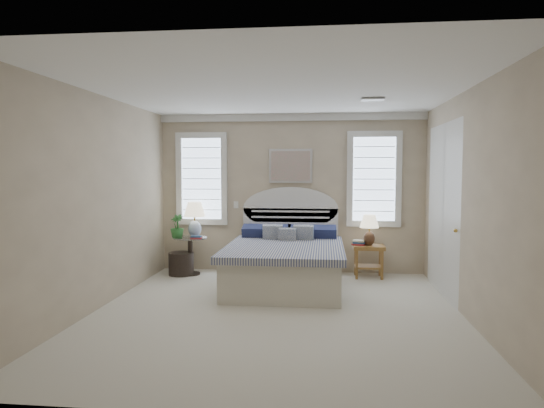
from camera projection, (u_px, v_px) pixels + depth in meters
The scene contains 21 objects.
floor at pixel (276, 313), 5.92m from camera, with size 4.50×5.00×0.01m, color beige.
ceiling at pixel (276, 90), 5.73m from camera, with size 4.50×5.00×0.01m, color white.
wall_back at pixel (291, 193), 8.30m from camera, with size 4.50×0.02×2.70m, color tan.
wall_left at pixel (98, 202), 6.06m from camera, with size 0.02×5.00×2.70m, color tan.
wall_right at pixel (470, 205), 5.58m from camera, with size 0.02×5.00×2.70m, color tan.
crown_molding at pixel (291, 117), 8.17m from camera, with size 4.50×0.08×0.12m, color silver.
hvac_vent at pixel (373, 100), 6.39m from camera, with size 0.30×0.20×0.02m, color #B2B2B2.
switch_plate at pixel (236, 205), 8.40m from camera, with size 0.08×0.01×0.12m, color silver.
window_left at pixel (202, 179), 8.43m from camera, with size 0.90×0.06×1.60m, color #C9E0FF.
window_right at pixel (374, 179), 8.11m from camera, with size 0.90×0.06×1.60m, color #C9E0FF.
painting at pixel (291, 166), 8.23m from camera, with size 0.74×0.04×0.58m, color silver.
closet_door at pixel (443, 209), 6.78m from camera, with size 0.02×1.80×2.40m, color silver.
bed at pixel (286, 260), 7.33m from camera, with size 1.72×2.28×1.47m.
side_table_left at pixel (190, 252), 8.10m from camera, with size 0.56×0.56×0.63m.
nightstand_right at pixel (369, 254), 7.88m from camera, with size 0.50×0.40×0.53m.
floor_pot at pixel (181, 264), 8.09m from camera, with size 0.42×0.42×0.38m, color black.
lamp_left at pixel (195, 215), 8.16m from camera, with size 0.41×0.41×0.59m.
lamp_right at pixel (369, 227), 7.85m from camera, with size 0.39×0.39×0.50m.
potted_plant at pixel (177, 226), 7.97m from camera, with size 0.22×0.22×0.39m, color #317B32.
books_left at pixel (196, 237), 7.91m from camera, with size 0.18×0.13×0.05m.
books_right at pixel (359, 243), 7.88m from camera, with size 0.23×0.19×0.08m.
Camera 1 is at (0.58, -5.78, 1.75)m, focal length 32.00 mm.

